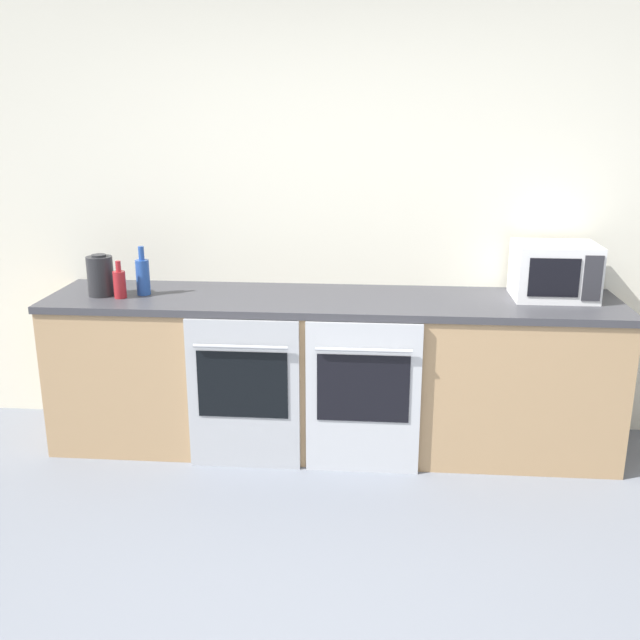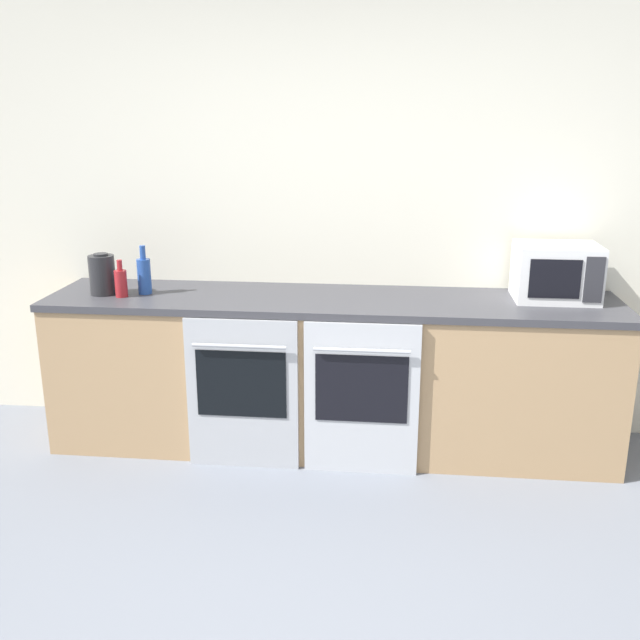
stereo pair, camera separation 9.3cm
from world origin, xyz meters
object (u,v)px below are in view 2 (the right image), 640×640
Objects in this scene: oven_left at (242,393)px; microwave at (556,272)px; bottle_red at (121,282)px; oven_right at (361,398)px; bottle_blue at (144,275)px; kettle at (102,275)px.

microwave is (1.70, 0.44, 0.62)m from oven_left.
bottle_red is (-2.43, -0.20, -0.07)m from microwave.
oven_left is 1.00× the size of oven_right.
microwave is at bearing 2.76° from bottle_blue.
oven_left is 3.60× the size of kettle.
kettle reaches higher than oven_right.
oven_left is 0.65m from oven_right.
kettle is at bearing 159.37° from bottle_red.
bottle_red reaches higher than oven_left.
microwave reaches higher than oven_left.
bottle_blue reaches higher than oven_left.
bottle_blue is 0.24m from kettle.
oven_right is 1.50m from bottle_red.
oven_right is (0.65, 0.00, 0.00)m from oven_left.
kettle is (-0.13, 0.05, 0.03)m from bottle_red.
kettle is at bearing 161.48° from oven_left.
kettle is (-0.23, -0.04, 0.00)m from bottle_blue.
microwave is (1.05, 0.44, 0.62)m from oven_right.
bottle_blue reaches higher than oven_right.
bottle_blue is at bearing 165.62° from oven_right.
oven_left is 4.03× the size of bottle_red.
bottle_blue is at bearing 152.41° from oven_left.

